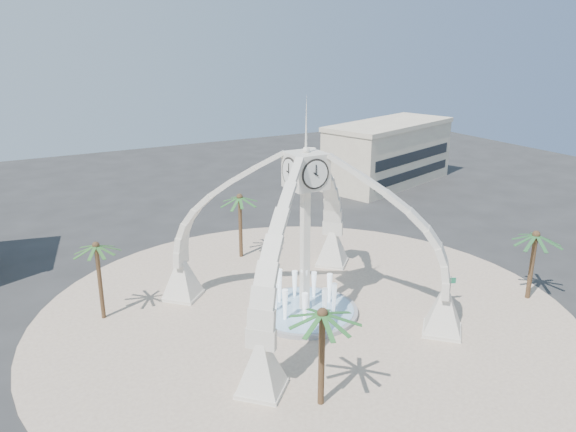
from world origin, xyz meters
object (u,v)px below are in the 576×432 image
palm_west (96,247)px  street_sign (450,284)px  palm_south (322,315)px  fountain (304,310)px  palm_north (240,198)px  palm_east (536,236)px  clock_tower (305,232)px

palm_west → street_sign: size_ratio=2.69×
palm_south → fountain: bearing=64.4°
fountain → palm_north: size_ratio=1.22×
fountain → palm_north: 13.82m
palm_east → palm_west: size_ratio=0.96×
street_sign → fountain: bearing=-176.8°
clock_tower → fountain: size_ratio=2.24×
palm_west → fountain: bearing=-26.2°
street_sign → palm_south: bearing=-135.5°
fountain → palm_east: (16.85, -6.33, 5.02)m
fountain → palm_south: 12.10m
fountain → palm_north: palm_north is taller
clock_tower → palm_north: clock_tower is taller
fountain → street_sign: 11.49m
palm_west → street_sign: palm_west is taller
palm_north → palm_south: (-5.22, -22.44, -0.14)m
palm_west → palm_south: size_ratio=0.99×
palm_east → street_sign: bearing=159.7°
palm_east → palm_west: bearing=156.9°
fountain → street_sign: bearing=-20.8°
clock_tower → palm_south: (-4.68, -9.78, -0.84)m
palm_north → palm_west: bearing=-156.3°
clock_tower → palm_south: size_ratio=2.78×
clock_tower → palm_east: 18.04m
palm_east → palm_south: 21.81m
palm_north → street_sign: bearing=-58.8°
clock_tower → palm_north: bearing=87.6°
fountain → palm_north: (0.54, 12.66, 5.50)m
palm_east → street_sign: (-6.19, 2.29, -3.61)m
clock_tower → palm_west: clock_tower is taller
fountain → palm_east: bearing=-20.6°
clock_tower → palm_east: bearing=-20.6°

